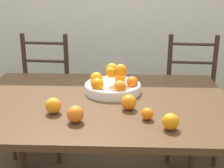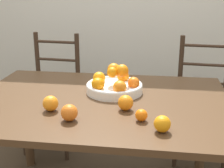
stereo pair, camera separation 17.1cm
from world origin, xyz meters
name	(u,v)px [view 1 (the left image)]	position (x,y,z in m)	size (l,w,h in m)	color
dining_table	(101,115)	(0.00, 0.00, 0.68)	(1.51, 1.07, 0.78)	#4C331E
fruit_bowl	(113,85)	(0.07, 0.14, 0.83)	(0.35, 0.35, 0.18)	white
orange_loose_0	(53,106)	(-0.23, -0.20, 0.82)	(0.08, 0.08, 0.08)	orange
orange_loose_1	(147,114)	(0.25, -0.26, 0.81)	(0.06, 0.06, 0.06)	orange
orange_loose_2	(75,114)	(-0.10, -0.31, 0.82)	(0.08, 0.08, 0.08)	orange
orange_loose_3	(129,102)	(0.16, -0.13, 0.82)	(0.08, 0.08, 0.08)	orange
orange_loose_4	(171,122)	(0.35, -0.37, 0.82)	(0.08, 0.08, 0.08)	orange
chair_left	(43,99)	(-0.57, 0.80, 0.47)	(0.45, 0.43, 1.01)	#382619
chair_right	(191,101)	(0.70, 0.80, 0.47)	(0.45, 0.43, 1.01)	#382619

